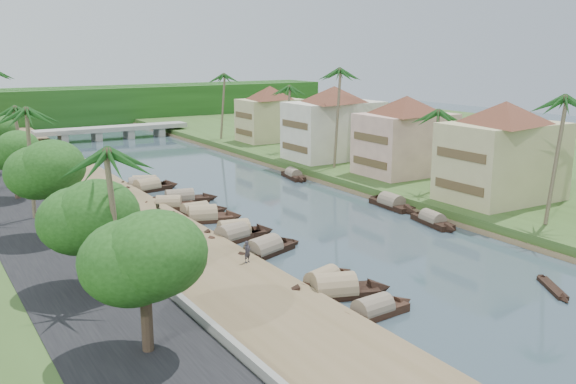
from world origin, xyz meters
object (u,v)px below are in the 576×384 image
bridge (113,130)px  sampan_1 (334,291)px  building_near (503,150)px  sampan_0 (373,311)px  person_near (247,252)px

bridge → sampan_1: 85.07m
bridge → building_near: (18.99, -74.00, 4.66)m
bridge → sampan_0: 89.09m
sampan_0 → person_near: 11.86m
building_near → sampan_1: bearing=-159.7°
bridge → person_near: person_near is taller
bridge → building_near: size_ratio=1.89×
sampan_0 → bridge: bearing=79.0°
bridge → person_near: size_ratio=16.55×
building_near → bridge: bearing=104.4°
building_near → person_near: building_near is taller
sampan_1 → person_near: (-2.82, 7.37, 1.22)m
building_near → sampan_0: building_near is taller
sampan_0 → sampan_1: size_ratio=0.84×
bridge → building_near: building_near is taller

